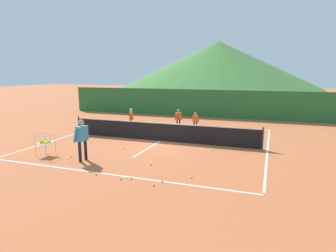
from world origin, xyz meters
TOP-DOWN VIEW (x-y plane):
  - ground_plane at (0.00, 0.00)m, footprint 120.00×120.00m
  - line_baseline_near at (0.00, -5.34)m, footprint 10.61×0.08m
  - line_baseline_far at (0.00, 4.96)m, footprint 10.61×0.08m
  - line_sideline_west at (-5.31, 0.00)m, footprint 0.08×10.30m
  - line_sideline_east at (5.31, 0.00)m, footprint 0.08×10.30m
  - line_service_center at (0.00, 0.00)m, footprint 0.08×6.34m
  - tennis_net at (0.00, 0.00)m, footprint 10.20×0.08m
  - instructor at (-1.69, -4.30)m, footprint 0.44×0.80m
  - student_0 at (-2.68, 1.95)m, footprint 0.36×0.57m
  - student_1 at (0.01, 2.98)m, footprint 0.42×0.72m
  - student_2 at (1.11, 2.91)m, footprint 0.35×0.48m
  - ball_cart at (-3.69, -4.17)m, footprint 0.58×0.58m
  - tennis_ball_0 at (0.78, -5.65)m, footprint 0.07×0.07m
  - tennis_ball_1 at (2.96, -4.74)m, footprint 0.07×0.07m
  - tennis_ball_2 at (2.02, -5.80)m, footprint 0.07×0.07m
  - tennis_ball_3 at (-0.25, -5.55)m, footprint 0.07×0.07m
  - tennis_ball_4 at (2.17, -5.41)m, footprint 0.07×0.07m
  - tennis_ball_5 at (-2.45, -4.05)m, footprint 0.07×0.07m
  - tennis_ball_6 at (1.14, -3.92)m, footprint 0.07×0.07m
  - tennis_ball_7 at (-1.05, -2.12)m, footprint 0.07×0.07m
  - tennis_ball_8 at (1.08, -5.48)m, footprint 0.07×0.07m
  - tennis_ball_9 at (2.93, -1.00)m, footprint 0.07×0.07m
  - windscreen_fence at (0.00, 8.95)m, footprint 23.35×0.08m
  - hill_0 at (-6.63, 52.56)m, footprint 44.14×44.14m

SIDE VIEW (x-z plane):
  - ground_plane at x=0.00m, z-range 0.00..0.00m
  - line_baseline_near at x=0.00m, z-range 0.00..0.01m
  - line_baseline_far at x=0.00m, z-range 0.00..0.01m
  - line_sideline_west at x=-5.31m, z-range 0.00..0.01m
  - line_sideline_east at x=5.31m, z-range 0.00..0.01m
  - line_service_center at x=0.00m, z-range 0.00..0.01m
  - tennis_ball_0 at x=0.78m, z-range 0.00..0.07m
  - tennis_ball_1 at x=2.96m, z-range 0.00..0.07m
  - tennis_ball_2 at x=2.02m, z-range 0.00..0.07m
  - tennis_ball_3 at x=-0.25m, z-range 0.00..0.07m
  - tennis_ball_4 at x=2.17m, z-range 0.00..0.07m
  - tennis_ball_5 at x=-2.45m, z-range 0.00..0.07m
  - tennis_ball_6 at x=1.14m, z-range 0.00..0.07m
  - tennis_ball_7 at x=-1.05m, z-range 0.00..0.07m
  - tennis_ball_8 at x=1.08m, z-range 0.00..0.07m
  - tennis_ball_9 at x=2.93m, z-range 0.00..0.07m
  - tennis_net at x=0.00m, z-range -0.03..1.02m
  - ball_cart at x=-3.69m, z-range 0.13..1.03m
  - student_2 at x=1.11m, z-range 0.12..1.33m
  - student_1 at x=0.01m, z-range 0.13..1.46m
  - student_0 at x=-2.68m, z-range 0.14..1.51m
  - instructor at x=-1.69m, z-range 0.17..1.86m
  - windscreen_fence at x=0.00m, z-range 0.00..2.19m
  - hill_0 at x=-6.63m, z-range 0.00..10.39m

